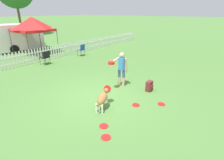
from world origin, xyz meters
name	(u,v)px	position (x,y,z in m)	size (l,w,h in m)	color
ground_plane	(100,96)	(0.00, 0.00, 0.00)	(240.00, 240.00, 0.00)	#4C7A38
handler_person	(121,66)	(1.30, -0.10, 0.96)	(1.03, 0.45, 1.53)	tan
leaping_dog	(103,98)	(-0.65, -0.70, 0.42)	(1.08, 0.51, 0.70)	olive
frisbee_near_handler	(106,137)	(-1.76, -1.72, 0.01)	(0.27, 0.27, 0.02)	red
frisbee_near_dog	(161,104)	(0.84, -2.21, 0.01)	(0.27, 0.27, 0.02)	red
frisbee_midfield	(136,105)	(0.23, -1.50, 0.01)	(0.27, 0.27, 0.02)	red
frisbee_far_scatter	(104,126)	(-1.42, -1.36, 0.01)	(0.27, 0.27, 0.02)	red
backpack_on_grass	(149,86)	(1.63, -1.33, 0.21)	(0.32, 0.23, 0.43)	maroon
picket_fence	(17,60)	(0.00, 6.48, 0.47)	(27.16, 0.04, 0.93)	white
folding_chair_blue_left	(45,56)	(1.34, 5.61, 0.52)	(0.56, 0.57, 0.87)	#333338
folding_chair_center	(82,49)	(4.33, 5.49, 0.53)	(0.45, 0.47, 0.87)	#333338
canopy_tent_secondary	(32,24)	(2.65, 8.88, 2.25)	(2.48, 2.48, 2.79)	#333338
equipment_trailer	(14,37)	(2.26, 11.31, 1.15)	(5.03, 2.31, 2.17)	white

